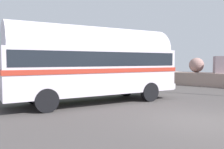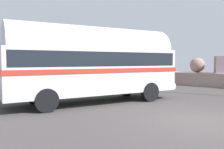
# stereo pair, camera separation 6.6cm
# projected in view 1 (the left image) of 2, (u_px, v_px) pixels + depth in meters

# --- Properties ---
(ground) EXTENTS (32.00, 26.00, 0.02)m
(ground) POSITION_uv_depth(u_px,v_px,m) (202.00, 122.00, 7.96)
(ground) COLOR #443F3E
(vintage_coach) EXTENTS (5.09, 8.89, 3.70)m
(vintage_coach) POSITION_uv_depth(u_px,v_px,m) (94.00, 61.00, 11.53)
(vintage_coach) COLOR black
(vintage_coach) RESTS_ON ground
(second_coach) EXTENTS (5.81, 8.78, 3.70)m
(second_coach) POSITION_uv_depth(u_px,v_px,m) (63.00, 61.00, 15.57)
(second_coach) COLOR black
(second_coach) RESTS_ON ground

